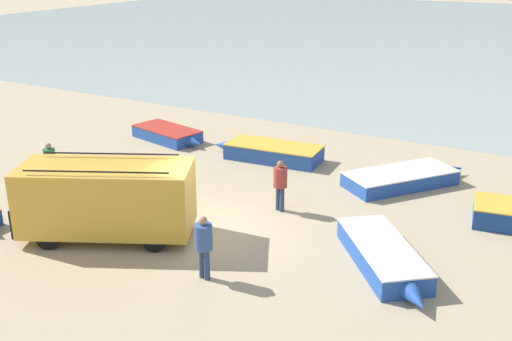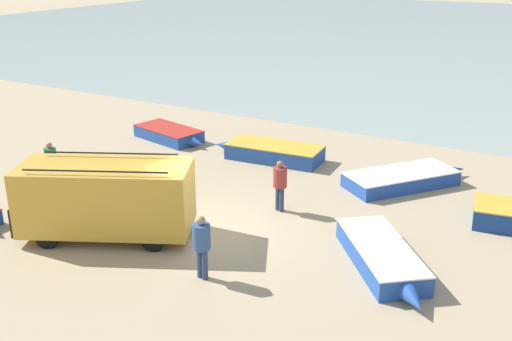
{
  "view_description": "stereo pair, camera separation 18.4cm",
  "coord_description": "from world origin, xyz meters",
  "px_view_note": "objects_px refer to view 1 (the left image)",
  "views": [
    {
      "loc": [
        9.23,
        -13.5,
        8.01
      ],
      "look_at": [
        -0.12,
        3.04,
        1.0
      ],
      "focal_mm": 42.0,
      "sensor_mm": 36.0,
      "label": 1
    },
    {
      "loc": [
        9.39,
        -13.41,
        8.01
      ],
      "look_at": [
        -0.12,
        3.04,
        1.0
      ],
      "focal_mm": 42.0,
      "sensor_mm": 36.0,
      "label": 2
    }
  ],
  "objects_px": {
    "fisherman_2": "(280,181)",
    "fishing_rowboat_5": "(270,152)",
    "parked_van": "(106,198)",
    "fisherman_1": "(204,242)",
    "fisherman_0": "(50,160)",
    "fishing_rowboat_4": "(403,178)",
    "fishing_rowboat_1": "(169,134)",
    "fishing_rowboat_3": "(384,257)"
  },
  "relations": [
    {
      "from": "parked_van",
      "to": "fishing_rowboat_5",
      "type": "xyz_separation_m",
      "value": [
        0.88,
        8.52,
        -0.91
      ]
    },
    {
      "from": "fishing_rowboat_4",
      "to": "fishing_rowboat_5",
      "type": "bearing_deg",
      "value": 125.62
    },
    {
      "from": "fishing_rowboat_3",
      "to": "fishing_rowboat_5",
      "type": "height_order",
      "value": "fishing_rowboat_5"
    },
    {
      "from": "fishing_rowboat_3",
      "to": "fisherman_0",
      "type": "relative_size",
      "value": 2.53
    },
    {
      "from": "fishing_rowboat_3",
      "to": "fishing_rowboat_1",
      "type": "bearing_deg",
      "value": -156.86
    },
    {
      "from": "parked_van",
      "to": "fisherman_1",
      "type": "height_order",
      "value": "parked_van"
    },
    {
      "from": "parked_van",
      "to": "fishing_rowboat_5",
      "type": "bearing_deg",
      "value": -122.48
    },
    {
      "from": "fishing_rowboat_4",
      "to": "fishing_rowboat_3",
      "type": "bearing_deg",
      "value": -131.05
    },
    {
      "from": "fishing_rowboat_4",
      "to": "fishing_rowboat_5",
      "type": "xyz_separation_m",
      "value": [
        -5.52,
        0.13,
        0.05
      ]
    },
    {
      "from": "fishing_rowboat_1",
      "to": "fisherman_1",
      "type": "height_order",
      "value": "fisherman_1"
    },
    {
      "from": "fishing_rowboat_1",
      "to": "fisherman_2",
      "type": "relative_size",
      "value": 2.3
    },
    {
      "from": "parked_van",
      "to": "fisherman_2",
      "type": "bearing_deg",
      "value": -157.11
    },
    {
      "from": "fishing_rowboat_5",
      "to": "fisherman_0",
      "type": "relative_size",
      "value": 2.93
    },
    {
      "from": "fishing_rowboat_3",
      "to": "fisherman_2",
      "type": "xyz_separation_m",
      "value": [
        -4.14,
        1.92,
        0.74
      ]
    },
    {
      "from": "fishing_rowboat_1",
      "to": "fishing_rowboat_4",
      "type": "height_order",
      "value": "fishing_rowboat_1"
    },
    {
      "from": "parked_van",
      "to": "fishing_rowboat_1",
      "type": "bearing_deg",
      "value": -89.86
    },
    {
      "from": "fishing_rowboat_4",
      "to": "fishing_rowboat_5",
      "type": "relative_size",
      "value": 0.97
    },
    {
      "from": "parked_van",
      "to": "fishing_rowboat_3",
      "type": "relative_size",
      "value": 1.31
    },
    {
      "from": "fishing_rowboat_1",
      "to": "fisherman_2",
      "type": "distance_m",
      "value": 9.07
    },
    {
      "from": "parked_van",
      "to": "fisherman_0",
      "type": "distance_m",
      "value": 5.09
    },
    {
      "from": "fisherman_1",
      "to": "fisherman_2",
      "type": "xyz_separation_m",
      "value": [
        -0.28,
        4.8,
        -0.02
      ]
    },
    {
      "from": "fishing_rowboat_1",
      "to": "fishing_rowboat_3",
      "type": "distance_m",
      "value": 13.59
    },
    {
      "from": "fishing_rowboat_1",
      "to": "fisherman_0",
      "type": "relative_size",
      "value": 2.46
    },
    {
      "from": "fishing_rowboat_1",
      "to": "fishing_rowboat_5",
      "type": "distance_m",
      "value": 5.2
    },
    {
      "from": "fishing_rowboat_1",
      "to": "fisherman_2",
      "type": "xyz_separation_m",
      "value": [
        7.89,
        -4.41,
        0.76
      ]
    },
    {
      "from": "fishing_rowboat_3",
      "to": "fishing_rowboat_4",
      "type": "bearing_deg",
      "value": 152.87
    },
    {
      "from": "fishing_rowboat_3",
      "to": "fishing_rowboat_5",
      "type": "bearing_deg",
      "value": -171.66
    },
    {
      "from": "fisherman_0",
      "to": "fisherman_2",
      "type": "bearing_deg",
      "value": -40.53
    },
    {
      "from": "fisherman_1",
      "to": "fishing_rowboat_1",
      "type": "bearing_deg",
      "value": -127.17
    },
    {
      "from": "parked_van",
      "to": "fishing_rowboat_3",
      "type": "height_order",
      "value": "parked_van"
    },
    {
      "from": "fishing_rowboat_5",
      "to": "fisherman_2",
      "type": "bearing_deg",
      "value": 116.8
    },
    {
      "from": "fishing_rowboat_5",
      "to": "fisherman_2",
      "type": "relative_size",
      "value": 2.74
    },
    {
      "from": "fisherman_1",
      "to": "parked_van",
      "type": "bearing_deg",
      "value": -87.98
    },
    {
      "from": "fisherman_2",
      "to": "fishing_rowboat_5",
      "type": "bearing_deg",
      "value": -131.78
    },
    {
      "from": "fishing_rowboat_3",
      "to": "fishing_rowboat_4",
      "type": "relative_size",
      "value": 0.89
    },
    {
      "from": "fishing_rowboat_5",
      "to": "fisherman_2",
      "type": "xyz_separation_m",
      "value": [
        2.69,
        -4.35,
        0.71
      ]
    },
    {
      "from": "fishing_rowboat_5",
      "to": "fisherman_2",
      "type": "height_order",
      "value": "fisherman_2"
    },
    {
      "from": "fisherman_0",
      "to": "fisherman_1",
      "type": "relative_size",
      "value": 0.91
    },
    {
      "from": "fishing_rowboat_5",
      "to": "fishing_rowboat_1",
      "type": "bearing_deg",
      "value": -5.59
    },
    {
      "from": "fishing_rowboat_1",
      "to": "fishing_rowboat_3",
      "type": "bearing_deg",
      "value": -14.85
    },
    {
      "from": "fishing_rowboat_4",
      "to": "fishing_rowboat_5",
      "type": "distance_m",
      "value": 5.52
    },
    {
      "from": "fishing_rowboat_3",
      "to": "fishing_rowboat_5",
      "type": "relative_size",
      "value": 0.86
    }
  ]
}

